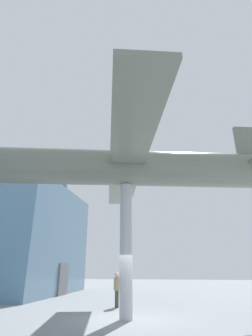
{
  "coord_description": "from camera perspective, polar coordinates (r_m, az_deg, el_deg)",
  "views": [
    {
      "loc": [
        -11.89,
        -1.97,
        1.97
      ],
      "look_at": [
        0.0,
        0.0,
        6.58
      ],
      "focal_mm": 28.0,
      "sensor_mm": 36.0,
      "label": 1
    }
  ],
  "objects": [
    {
      "name": "visitor_person",
      "position": [
        15.65,
        -2.0,
        -24.47
      ],
      "size": [
        0.46,
        0.4,
        1.73
      ],
      "rotation": [
        0.0,
        0.0,
        3.72
      ],
      "color": "#4C4238",
      "rests_on": "ground_plane"
    },
    {
      "name": "suspended_airplane",
      "position": [
        12.89,
        -1.24,
        0.09
      ],
      "size": [
        14.76,
        15.91,
        3.39
      ],
      "rotation": [
        0.0,
        0.0,
        0.23
      ],
      "color": "slate",
      "rests_on": "support_pylon_central"
    },
    {
      "name": "ground_plane",
      "position": [
        12.21,
        0.0,
        -30.21
      ],
      "size": [
        80.0,
        80.0,
        0.0
      ],
      "primitive_type": "plane",
      "color": "gray"
    },
    {
      "name": "support_pylon_central",
      "position": [
        12.08,
        0.0,
        -16.74
      ],
      "size": [
        0.55,
        0.55,
        5.7
      ],
      "color": "#B7B7BC",
      "rests_on": "ground_plane"
    }
  ]
}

